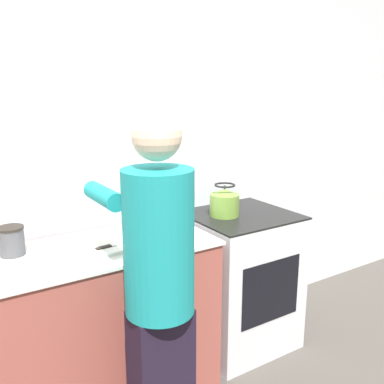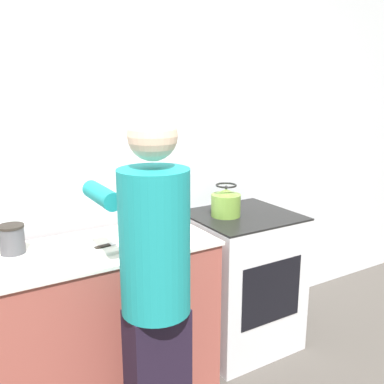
{
  "view_description": "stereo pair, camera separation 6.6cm",
  "coord_description": "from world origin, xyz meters",
  "px_view_note": "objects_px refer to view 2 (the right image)",
  "views": [
    {
      "loc": [
        -0.93,
        -1.78,
        1.74
      ],
      "look_at": [
        0.33,
        0.2,
        1.16
      ],
      "focal_mm": 40.0,
      "sensor_mm": 36.0,
      "label": 1
    },
    {
      "loc": [
        -0.88,
        -1.81,
        1.74
      ],
      "look_at": [
        0.33,
        0.2,
        1.16
      ],
      "focal_mm": 40.0,
      "sensor_mm": 36.0,
      "label": 2
    }
  ],
  "objects_px": {
    "oven": "(241,280)",
    "canister_jar": "(12,239)",
    "knife": "(113,244)",
    "kettle": "(226,203)",
    "bowl_prep": "(173,230)",
    "cutting_board": "(113,245)",
    "person": "(155,282)"
  },
  "relations": [
    {
      "from": "cutting_board",
      "to": "knife",
      "type": "height_order",
      "value": "knife"
    },
    {
      "from": "oven",
      "to": "canister_jar",
      "type": "distance_m",
      "value": 1.49
    },
    {
      "from": "oven",
      "to": "kettle",
      "type": "xyz_separation_m",
      "value": [
        -0.12,
        0.04,
        0.55
      ]
    },
    {
      "from": "kettle",
      "to": "canister_jar",
      "type": "xyz_separation_m",
      "value": [
        -1.28,
        0.08,
        -0.03
      ]
    },
    {
      "from": "kettle",
      "to": "bowl_prep",
      "type": "bearing_deg",
      "value": -163.53
    },
    {
      "from": "oven",
      "to": "person",
      "type": "height_order",
      "value": "person"
    },
    {
      "from": "cutting_board",
      "to": "kettle",
      "type": "relative_size",
      "value": 1.77
    },
    {
      "from": "kettle",
      "to": "bowl_prep",
      "type": "height_order",
      "value": "kettle"
    },
    {
      "from": "kettle",
      "to": "bowl_prep",
      "type": "xyz_separation_m",
      "value": [
        -0.46,
        -0.14,
        -0.07
      ]
    },
    {
      "from": "person",
      "to": "cutting_board",
      "type": "distance_m",
      "value": 0.48
    },
    {
      "from": "person",
      "to": "kettle",
      "type": "height_order",
      "value": "person"
    },
    {
      "from": "cutting_board",
      "to": "kettle",
      "type": "xyz_separation_m",
      "value": [
        0.8,
        0.1,
        0.1
      ]
    },
    {
      "from": "cutting_board",
      "to": "bowl_prep",
      "type": "xyz_separation_m",
      "value": [
        0.34,
        -0.04,
        0.03
      ]
    },
    {
      "from": "person",
      "to": "canister_jar",
      "type": "xyz_separation_m",
      "value": [
        -0.48,
        0.66,
        0.08
      ]
    },
    {
      "from": "bowl_prep",
      "to": "oven",
      "type": "bearing_deg",
      "value": 9.82
    },
    {
      "from": "knife",
      "to": "canister_jar",
      "type": "distance_m",
      "value": 0.51
    },
    {
      "from": "knife",
      "to": "kettle",
      "type": "distance_m",
      "value": 0.82
    },
    {
      "from": "oven",
      "to": "knife",
      "type": "bearing_deg",
      "value": -175.01
    },
    {
      "from": "oven",
      "to": "bowl_prep",
      "type": "distance_m",
      "value": 0.76
    },
    {
      "from": "cutting_board",
      "to": "canister_jar",
      "type": "relative_size",
      "value": 2.47
    },
    {
      "from": "cutting_board",
      "to": "canister_jar",
      "type": "xyz_separation_m",
      "value": [
        -0.47,
        0.17,
        0.07
      ]
    },
    {
      "from": "person",
      "to": "kettle",
      "type": "bearing_deg",
      "value": 36.06
    },
    {
      "from": "knife",
      "to": "bowl_prep",
      "type": "height_order",
      "value": "bowl_prep"
    },
    {
      "from": "bowl_prep",
      "to": "canister_jar",
      "type": "xyz_separation_m",
      "value": [
        -0.81,
        0.21,
        0.03
      ]
    },
    {
      "from": "cutting_board",
      "to": "kettle",
      "type": "height_order",
      "value": "kettle"
    },
    {
      "from": "knife",
      "to": "kettle",
      "type": "bearing_deg",
      "value": 2.07
    },
    {
      "from": "person",
      "to": "cutting_board",
      "type": "bearing_deg",
      "value": 90.82
    },
    {
      "from": "canister_jar",
      "to": "knife",
      "type": "bearing_deg",
      "value": -22.55
    },
    {
      "from": "cutting_board",
      "to": "canister_jar",
      "type": "bearing_deg",
      "value": 160.08
    },
    {
      "from": "kettle",
      "to": "canister_jar",
      "type": "height_order",
      "value": "kettle"
    },
    {
      "from": "cutting_board",
      "to": "bowl_prep",
      "type": "bearing_deg",
      "value": -6.95
    },
    {
      "from": "oven",
      "to": "canister_jar",
      "type": "xyz_separation_m",
      "value": [
        -1.39,
        0.11,
        0.52
      ]
    }
  ]
}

